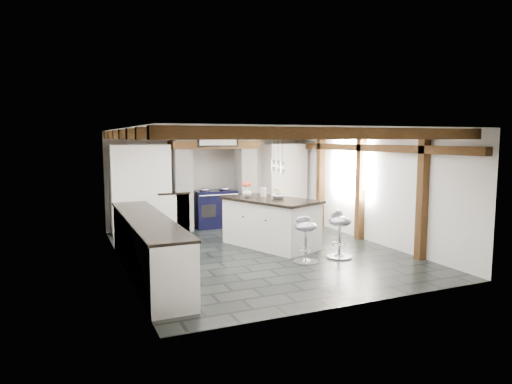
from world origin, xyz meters
name	(u,v)px	position (x,y,z in m)	size (l,w,h in m)	color
ground	(260,252)	(0.00, 0.00, 0.00)	(6.00, 6.00, 0.00)	black
room_shell	(206,190)	(-0.61, 1.42, 1.07)	(6.00, 6.03, 6.00)	white
range_cooker	(215,208)	(0.00, 2.68, 0.47)	(1.00, 0.63, 0.99)	black
kitchen_island	(271,222)	(0.40, 0.37, 0.49)	(1.65, 2.17, 1.28)	white
bar_stool_near	(339,229)	(1.15, -0.93, 0.53)	(0.51, 0.51, 0.86)	silver
bar_stool_far	(306,234)	(0.44, -0.97, 0.50)	(0.44, 0.44, 0.81)	silver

